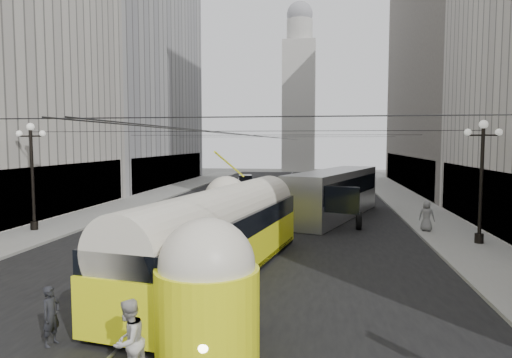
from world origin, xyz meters
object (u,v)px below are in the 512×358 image
(streetcar, at_px, (220,234))
(pedestrian_crossing_b, at_px, (128,341))
(pedestrian_sidewalk_right, at_px, (427,216))
(pedestrian_crossing_a, at_px, (51,316))
(city_bus, at_px, (335,192))

(streetcar, relative_size, pedestrian_crossing_b, 8.54)
(pedestrian_sidewalk_right, bearing_deg, pedestrian_crossing_a, 73.16)
(streetcar, height_order, city_bus, streetcar)
(streetcar, distance_m, pedestrian_sidewalk_right, 14.48)
(city_bus, distance_m, pedestrian_sidewalk_right, 7.34)
(streetcar, xyz_separation_m, pedestrian_crossing_b, (-0.27, -8.14, -0.81))
(pedestrian_crossing_b, bearing_deg, streetcar, -170.23)
(pedestrian_crossing_b, bearing_deg, pedestrian_sidewalk_right, 162.30)
(streetcar, distance_m, city_bus, 16.14)
(streetcar, relative_size, pedestrian_crossing_a, 10.08)
(city_bus, bearing_deg, pedestrian_sidewalk_right, -43.92)
(city_bus, height_order, pedestrian_crossing_a, city_bus)
(city_bus, xyz_separation_m, pedestrian_crossing_b, (-5.14, -23.53, -0.90))
(streetcar, relative_size, city_bus, 1.18)
(city_bus, bearing_deg, pedestrian_crossing_b, -102.33)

